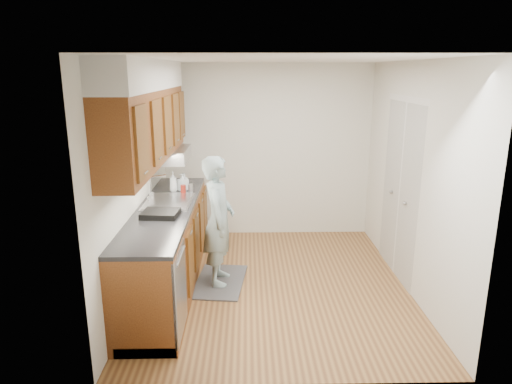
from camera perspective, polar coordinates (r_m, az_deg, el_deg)
floor at (r=5.39m, az=2.20°, el=-11.41°), size 3.50×3.50×0.00m
ceiling at (r=4.83m, az=2.51°, el=16.22°), size 3.50×3.50×0.00m
wall_left at (r=5.10m, az=-14.74°, el=1.51°), size 0.02×3.50×2.50m
wall_right at (r=5.27m, az=18.86°, el=1.63°), size 0.02×3.50×2.50m
wall_back at (r=6.68m, az=1.45°, el=5.08°), size 3.00×0.02×2.50m
counter at (r=5.26m, az=-11.00°, el=-6.55°), size 0.64×2.80×1.30m
upper_cabinets at (r=4.99m, az=-13.25°, el=9.48°), size 0.47×2.80×1.21m
closet_door at (r=5.59m, az=17.53°, el=0.09°), size 0.02×1.22×2.05m
floor_mat at (r=5.44m, az=-4.52°, el=-11.08°), size 0.64×0.98×0.02m
person at (r=5.13m, az=-4.71°, el=-2.54°), size 0.41×0.60×1.68m
soap_bottle_a at (r=5.72m, az=-10.30°, el=1.29°), size 0.12×0.12×0.25m
soap_bottle_b at (r=5.77m, az=-9.16°, el=1.25°), size 0.13×0.13×0.21m
soap_bottle_c at (r=5.94m, az=-9.03°, el=1.52°), size 0.20×0.20×0.18m
soda_can at (r=5.58m, az=-9.09°, el=0.30°), size 0.08×0.08×0.12m
steel_can at (r=5.65m, az=-8.15°, el=0.47°), size 0.06×0.06×0.11m
dish_rack at (r=4.79m, az=-11.85°, el=-2.67°), size 0.39×0.34×0.06m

